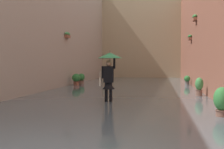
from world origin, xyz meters
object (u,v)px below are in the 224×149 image
potted_plant_near_left (199,87)px  potted_plant_near_right (76,79)px  potted_plant_mid_left (187,80)px  potted_plant_far_left (222,102)px  person_wading (109,67)px  potted_plant_far_right (81,78)px

potted_plant_near_left → potted_plant_near_right: potted_plant_near_left is taller
potted_plant_mid_left → potted_plant_far_left: bearing=89.3°
person_wading → potted_plant_near_left: person_wading is taller
potted_plant_mid_left → potted_plant_near_left: potted_plant_near_left is taller
potted_plant_far_left → person_wading: bearing=-35.5°
potted_plant_mid_left → potted_plant_far_right: bearing=-2.2°
potted_plant_near_left → potted_plant_far_right: bearing=-43.0°
person_wading → potted_plant_near_right: 8.76m
potted_plant_mid_left → potted_plant_far_left: 11.98m
potted_plant_far_right → potted_plant_near_left: bearing=137.0°
potted_plant_near_left → potted_plant_far_left: 5.25m
potted_plant_far_right → potted_plant_far_left: 14.35m
person_wading → potted_plant_near_right: (3.66, -7.91, -0.92)m
potted_plant_near_right → potted_plant_near_left: bearing=144.5°
potted_plant_far_left → potted_plant_near_left: bearing=-90.8°
person_wading → potted_plant_far_right: bearing=-68.6°
person_wading → potted_plant_far_left: (-3.68, 2.62, -0.92)m
potted_plant_mid_left → person_wading: bearing=67.7°
person_wading → potted_plant_far_right: person_wading is taller
potted_plant_far_right → potted_plant_near_left: size_ratio=0.89×
potted_plant_near_left → potted_plant_far_left: potted_plant_near_left is taller
potted_plant_far_right → potted_plant_near_left: 10.29m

